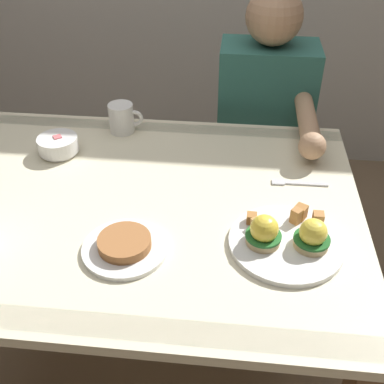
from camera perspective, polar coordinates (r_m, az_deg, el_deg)
ground_plane at (r=1.80m, az=-5.30°, el=-19.96°), size 6.00×6.00×0.00m
dining_table at (r=1.32m, az=-6.84°, el=-4.66°), size 1.20×0.90×0.74m
eggs_benedict_plate at (r=1.11m, az=11.47°, el=-5.50°), size 0.27×0.27×0.09m
fruit_bowl at (r=1.47m, az=-16.03°, el=5.50°), size 0.12×0.12×0.06m
coffee_mug at (r=1.54m, az=-8.54°, el=8.99°), size 0.11×0.08×0.09m
fork at (r=1.33m, az=12.55°, el=1.06°), size 0.16×0.02×0.00m
side_plate at (r=1.10m, az=-8.20°, el=-6.50°), size 0.20×0.20×0.04m
diner_person at (r=1.78m, az=8.81°, el=7.82°), size 0.34×0.54×1.14m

